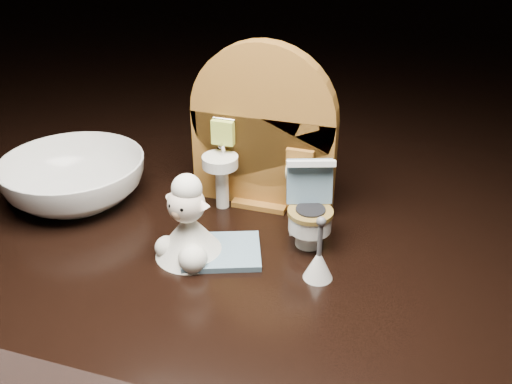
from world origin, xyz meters
TOP-DOWN VIEW (x-y plane):
  - backdrop_panel at (-0.00, 0.06)m, footprint 0.13×0.05m
  - toy_toilet at (0.05, 0.02)m, footprint 0.04×0.05m
  - bath_mat at (-0.01, -0.02)m, footprint 0.08×0.07m
  - toilet_brush at (0.07, -0.03)m, footprint 0.02×0.02m
  - plush_lamb at (-0.03, -0.03)m, footprint 0.06×0.06m
  - ceramic_bowl at (-0.17, 0.02)m, footprint 0.16×0.16m

SIDE VIEW (x-z plane):
  - bath_mat at x=-0.01m, z-range 0.00..0.00m
  - toilet_brush at x=0.07m, z-range -0.01..0.04m
  - ceramic_bowl at x=-0.17m, z-range 0.00..0.04m
  - plush_lamb at x=-0.03m, z-range -0.01..0.06m
  - toy_toilet at x=0.05m, z-range -0.01..0.06m
  - backdrop_panel at x=0.00m, z-range -0.01..0.14m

